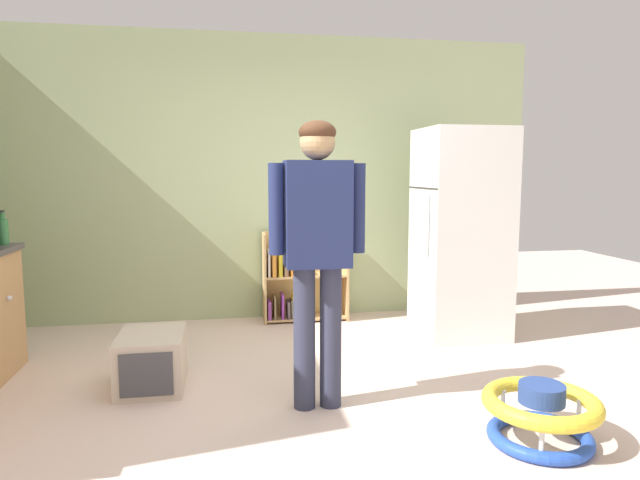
# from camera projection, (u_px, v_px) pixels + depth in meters

# --- Properties ---
(ground_plane) EXTENTS (12.00, 12.00, 0.00)m
(ground_plane) POSITION_uv_depth(u_px,v_px,m) (304.00, 418.00, 3.18)
(ground_plane) COLOR beige
(ground_plane) RESTS_ON ground
(back_wall) EXTENTS (5.20, 0.06, 2.70)m
(back_wall) POSITION_uv_depth(u_px,v_px,m) (269.00, 179.00, 5.30)
(back_wall) COLOR #A1B281
(back_wall) RESTS_ON ground
(refrigerator) EXTENTS (0.73, 0.68, 1.78)m
(refrigerator) POSITION_uv_depth(u_px,v_px,m) (461.00, 233.00, 4.73)
(refrigerator) COLOR white
(refrigerator) RESTS_ON ground
(bookshelf) EXTENTS (0.80, 0.28, 0.85)m
(bookshelf) POSITION_uv_depth(u_px,v_px,m) (299.00, 281.00, 5.28)
(bookshelf) COLOR tan
(bookshelf) RESTS_ON ground
(standing_person) EXTENTS (0.57, 0.22, 1.71)m
(standing_person) POSITION_uv_depth(u_px,v_px,m) (317.00, 238.00, 3.22)
(standing_person) COLOR #31344A
(standing_person) RESTS_ON ground
(baby_walker) EXTENTS (0.60, 0.60, 0.32)m
(baby_walker) POSITION_uv_depth(u_px,v_px,m) (541.00, 414.00, 2.87)
(baby_walker) COLOR blue
(baby_walker) RESTS_ON ground
(pet_carrier) EXTENTS (0.42, 0.55, 0.36)m
(pet_carrier) POSITION_uv_depth(u_px,v_px,m) (152.00, 360.00, 3.63)
(pet_carrier) COLOR beige
(pet_carrier) RESTS_ON ground
(green_glass_bottle) EXTENTS (0.07, 0.07, 0.25)m
(green_glass_bottle) POSITION_uv_depth(u_px,v_px,m) (3.00, 231.00, 3.91)
(green_glass_bottle) COLOR #33753D
(green_glass_bottle) RESTS_ON kitchen_counter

